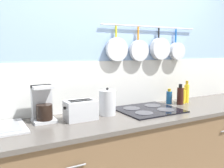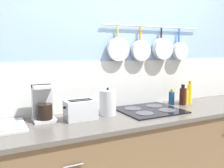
{
  "view_description": "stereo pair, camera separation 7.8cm",
  "coord_description": "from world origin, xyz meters",
  "px_view_note": "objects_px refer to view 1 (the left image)",
  "views": [
    {
      "loc": [
        -1.33,
        -1.84,
        1.52
      ],
      "look_at": [
        -0.31,
        0.0,
        1.23
      ],
      "focal_mm": 40.0,
      "sensor_mm": 36.0,
      "label": 1
    },
    {
      "loc": [
        -1.27,
        -1.88,
        1.52
      ],
      "look_at": [
        -0.31,
        0.0,
        1.23
      ],
      "focal_mm": 40.0,
      "sensor_mm": 36.0,
      "label": 2
    }
  ],
  "objects_px": {
    "coffee_maker": "(43,107)",
    "bottle_vinegar": "(169,97)",
    "toaster": "(81,110)",
    "bottle_dish_soap": "(180,95)",
    "bottle_olive_oil": "(187,93)",
    "kettle": "(107,103)",
    "bottle_hot_sauce": "(183,96)"
  },
  "relations": [
    {
      "from": "bottle_olive_oil",
      "to": "bottle_hot_sauce",
      "type": "bearing_deg",
      "value": -166.03
    },
    {
      "from": "bottle_vinegar",
      "to": "bottle_dish_soap",
      "type": "xyz_separation_m",
      "value": [
        0.08,
        -0.09,
        0.02
      ]
    },
    {
      "from": "toaster",
      "to": "bottle_vinegar",
      "type": "distance_m",
      "value": 1.09
    },
    {
      "from": "kettle",
      "to": "bottle_vinegar",
      "type": "xyz_separation_m",
      "value": [
        0.81,
        0.09,
        -0.04
      ]
    },
    {
      "from": "coffee_maker",
      "to": "bottle_dish_soap",
      "type": "distance_m",
      "value": 1.45
    },
    {
      "from": "bottle_hot_sauce",
      "to": "bottle_olive_oil",
      "type": "xyz_separation_m",
      "value": [
        0.06,
        0.02,
        0.03
      ]
    },
    {
      "from": "toaster",
      "to": "bottle_dish_soap",
      "type": "xyz_separation_m",
      "value": [
        1.16,
        0.04,
        0.01
      ]
    },
    {
      "from": "bottle_olive_oil",
      "to": "coffee_maker",
      "type": "bearing_deg",
      "value": 179.02
    },
    {
      "from": "toaster",
      "to": "bottle_vinegar",
      "type": "xyz_separation_m",
      "value": [
        1.09,
        0.13,
        -0.01
      ]
    },
    {
      "from": "coffee_maker",
      "to": "kettle",
      "type": "relative_size",
      "value": 1.2
    },
    {
      "from": "toaster",
      "to": "coffee_maker",
      "type": "bearing_deg",
      "value": 159.94
    },
    {
      "from": "coffee_maker",
      "to": "bottle_hot_sauce",
      "type": "relative_size",
      "value": 1.7
    },
    {
      "from": "coffee_maker",
      "to": "bottle_olive_oil",
      "type": "height_order",
      "value": "coffee_maker"
    },
    {
      "from": "kettle",
      "to": "bottle_olive_oil",
      "type": "distance_m",
      "value": 1.03
    },
    {
      "from": "coffee_maker",
      "to": "bottle_vinegar",
      "type": "xyz_separation_m",
      "value": [
        1.37,
        0.02,
        -0.05
      ]
    },
    {
      "from": "kettle",
      "to": "bottle_dish_soap",
      "type": "distance_m",
      "value": 0.89
    },
    {
      "from": "bottle_dish_soap",
      "to": "bottle_olive_oil",
      "type": "distance_m",
      "value": 0.14
    },
    {
      "from": "kettle",
      "to": "bottle_vinegar",
      "type": "distance_m",
      "value": 0.82
    },
    {
      "from": "bottle_dish_soap",
      "to": "kettle",
      "type": "bearing_deg",
      "value": -179.56
    },
    {
      "from": "bottle_dish_soap",
      "to": "bottle_olive_oil",
      "type": "height_order",
      "value": "bottle_olive_oil"
    },
    {
      "from": "toaster",
      "to": "bottle_olive_oil",
      "type": "xyz_separation_m",
      "value": [
        1.3,
        0.08,
        0.03
      ]
    },
    {
      "from": "toaster",
      "to": "bottle_hot_sauce",
      "type": "xyz_separation_m",
      "value": [
        1.23,
        0.06,
        -0.01
      ]
    },
    {
      "from": "bottle_vinegar",
      "to": "bottle_dish_soap",
      "type": "bearing_deg",
      "value": -48.28
    },
    {
      "from": "coffee_maker",
      "to": "kettle",
      "type": "bearing_deg",
      "value": -7.26
    },
    {
      "from": "coffee_maker",
      "to": "toaster",
      "type": "bearing_deg",
      "value": -20.06
    },
    {
      "from": "toaster",
      "to": "kettle",
      "type": "xyz_separation_m",
      "value": [
        0.27,
        0.03,
        0.03
      ]
    },
    {
      "from": "toaster",
      "to": "bottle_olive_oil",
      "type": "bearing_deg",
      "value": 3.43
    },
    {
      "from": "coffee_maker",
      "to": "kettle",
      "type": "height_order",
      "value": "coffee_maker"
    },
    {
      "from": "coffee_maker",
      "to": "bottle_vinegar",
      "type": "relative_size",
      "value": 1.81
    },
    {
      "from": "bottle_vinegar",
      "to": "bottle_olive_oil",
      "type": "relative_size",
      "value": 0.67
    },
    {
      "from": "bottle_hot_sauce",
      "to": "bottle_dish_soap",
      "type": "bearing_deg",
      "value": -162.71
    },
    {
      "from": "toaster",
      "to": "bottle_dish_soap",
      "type": "height_order",
      "value": "bottle_dish_soap"
    }
  ]
}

